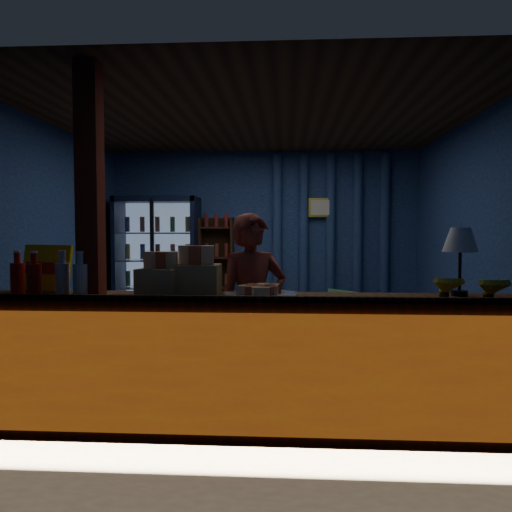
% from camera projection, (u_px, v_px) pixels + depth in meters
% --- Properties ---
extents(ground, '(4.60, 4.60, 0.00)m').
position_uv_depth(ground, '(255.00, 359.00, 5.45)').
color(ground, '#515154').
rests_on(ground, ground).
extents(room_walls, '(4.60, 4.60, 4.60)m').
position_uv_depth(room_walls, '(255.00, 216.00, 5.37)').
color(room_walls, navy).
rests_on(room_walls, ground).
extents(counter, '(4.40, 0.57, 0.99)m').
position_uv_depth(counter, '(237.00, 363.00, 3.53)').
color(counter, brown).
rests_on(counter, ground).
extents(support_post, '(0.16, 0.16, 2.60)m').
position_uv_depth(support_post, '(91.00, 246.00, 3.56)').
color(support_post, maroon).
rests_on(support_post, ground).
extents(beverage_cooler, '(1.20, 0.62, 1.90)m').
position_uv_depth(beverage_cooler, '(159.00, 262.00, 7.41)').
color(beverage_cooler, black).
rests_on(beverage_cooler, ground).
extents(bottle_shelf, '(0.50, 0.28, 1.60)m').
position_uv_depth(bottle_shelf, '(217.00, 271.00, 7.51)').
color(bottle_shelf, '#3B2313').
rests_on(bottle_shelf, ground).
extents(curtain_folds, '(1.74, 0.14, 2.50)m').
position_uv_depth(curtain_folds, '(330.00, 238.00, 7.46)').
color(curtain_folds, navy).
rests_on(curtain_folds, room_walls).
extents(framed_picture, '(0.36, 0.04, 0.28)m').
position_uv_depth(framed_picture, '(321.00, 208.00, 7.40)').
color(framed_picture, gold).
rests_on(framed_picture, room_walls).
extents(shopkeeper, '(0.67, 0.56, 1.55)m').
position_uv_depth(shopkeeper, '(253.00, 310.00, 3.99)').
color(shopkeeper, maroon).
rests_on(shopkeeper, ground).
extents(green_chair, '(0.92, 0.92, 0.60)m').
position_uv_depth(green_chair, '(330.00, 313.00, 6.70)').
color(green_chair, '#5FBF65').
rests_on(green_chair, ground).
extents(side_table, '(0.56, 0.45, 0.54)m').
position_uv_depth(side_table, '(345.00, 317.00, 6.84)').
color(side_table, '#3B2313').
rests_on(side_table, ground).
extents(yellow_sign, '(0.45, 0.21, 0.35)m').
position_uv_depth(yellow_sign, '(46.00, 268.00, 3.81)').
color(yellow_sign, yellow).
rests_on(yellow_sign, counter).
extents(soda_bottles, '(0.59, 0.18, 0.32)m').
position_uv_depth(soda_bottles, '(48.00, 278.00, 3.52)').
color(soda_bottles, red).
rests_on(soda_bottles, counter).
extents(snack_box_left, '(0.34, 0.28, 0.35)m').
position_uv_depth(snack_box_left, '(197.00, 277.00, 3.62)').
color(snack_box_left, '#9F7D4D').
rests_on(snack_box_left, counter).
extents(snack_box_centre, '(0.34, 0.30, 0.31)m').
position_uv_depth(snack_box_centre, '(160.00, 280.00, 3.57)').
color(snack_box_centre, '#9F7D4D').
rests_on(snack_box_centre, counter).
extents(pastry_tray, '(0.52, 0.52, 0.08)m').
position_uv_depth(pastry_tray, '(261.00, 293.00, 3.46)').
color(pastry_tray, silver).
rests_on(pastry_tray, counter).
extents(banana_bunches, '(0.75, 0.29, 0.16)m').
position_uv_depth(banana_bunches, '(487.00, 287.00, 3.38)').
color(banana_bunches, yellow).
rests_on(banana_bunches, counter).
extents(table_lamp, '(0.25, 0.25, 0.48)m').
position_uv_depth(table_lamp, '(460.00, 242.00, 3.52)').
color(table_lamp, black).
rests_on(table_lamp, counter).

